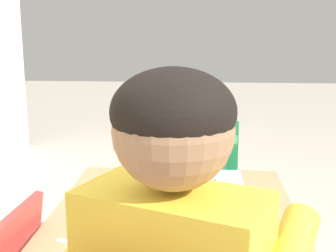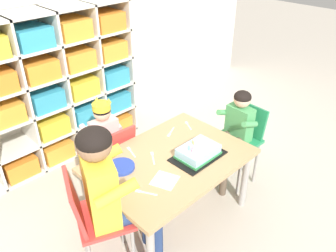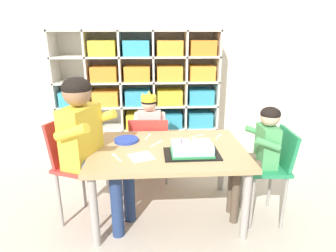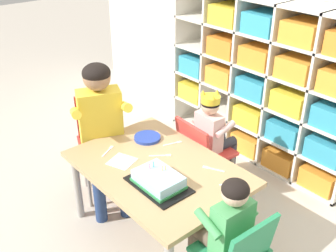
{
  "view_description": "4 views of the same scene",
  "coord_description": "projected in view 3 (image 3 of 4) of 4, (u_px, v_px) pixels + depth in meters",
  "views": [
    {
      "loc": [
        -1.29,
        -0.08,
        1.13
      ],
      "look_at": [
        0.14,
        0.02,
        0.82
      ],
      "focal_mm": 49.9,
      "sensor_mm": 36.0,
      "label": 1
    },
    {
      "loc": [
        -1.36,
        -1.35,
        1.98
      ],
      "look_at": [
        0.01,
        0.03,
        0.79
      ],
      "focal_mm": 36.33,
      "sensor_mm": 36.0,
      "label": 2
    },
    {
      "loc": [
        -0.12,
        -1.92,
        1.34
      ],
      "look_at": [
        0.0,
        0.0,
        0.71
      ],
      "focal_mm": 30.66,
      "sensor_mm": 36.0,
      "label": 3
    },
    {
      "loc": [
        1.63,
        -1.3,
        1.97
      ],
      "look_at": [
        0.02,
        0.07,
        0.82
      ],
      "focal_mm": 42.75,
      "sensor_mm": 36.0,
      "label": 4
    }
  ],
  "objects": [
    {
      "name": "adult_helper_seated",
      "position": [
        89.0,
        137.0,
        1.95
      ],
      "size": [
        0.49,
        0.47,
        1.07
      ],
      "rotation": [
        0.0,
        0.0,
        1.17
      ],
      "color": "yellow",
      "rests_on": "ground"
    },
    {
      "name": "storage_cubby_shelf",
      "position": [
        145.0,
        95.0,
        3.3
      ],
      "size": [
        1.81,
        0.36,
        1.37
      ],
      "color": "silver",
      "rests_on": "ground"
    },
    {
      "name": "fork_near_cake_tray",
      "position": [
        219.0,
        136.0,
        2.31
      ],
      "size": [
        0.08,
        0.12,
        0.0
      ],
      "rotation": [
        0.0,
        0.0,
        4.22
      ],
      "color": "white",
      "rests_on": "activity_table"
    },
    {
      "name": "guest_at_table_side",
      "position": [
        259.0,
        149.0,
        2.03
      ],
      "size": [
        0.31,
        0.3,
        0.86
      ],
      "rotation": [
        0.0,
        0.0,
        -1.63
      ],
      "color": "#4C9E5B",
      "rests_on": "ground"
    },
    {
      "name": "classroom_chair_guest_side",
      "position": [
        271.0,
        164.0,
        2.06
      ],
      "size": [
        0.32,
        0.36,
        0.69
      ],
      "rotation": [
        0.0,
        0.0,
        -1.63
      ],
      "color": "#238451",
      "rests_on": "ground"
    },
    {
      "name": "birthday_cake_on_tray",
      "position": [
        192.0,
        150.0,
        1.96
      ],
      "size": [
        0.38,
        0.24,
        0.12
      ],
      "color": "black",
      "rests_on": "activity_table"
    },
    {
      "name": "fork_beside_plate_stack",
      "position": [
        116.0,
        157.0,
        1.92
      ],
      "size": [
        0.08,
        0.13,
        0.0
      ],
      "rotation": [
        0.0,
        0.0,
        5.21
      ],
      "color": "white",
      "rests_on": "activity_table"
    },
    {
      "name": "fork_at_table_front_edge",
      "position": [
        148.0,
        136.0,
        2.31
      ],
      "size": [
        0.05,
        0.14,
        0.0
      ],
      "rotation": [
        0.0,
        0.0,
        4.41
      ],
      "color": "white",
      "rests_on": "activity_table"
    },
    {
      "name": "paper_plate_stack",
      "position": [
        126.0,
        140.0,
        2.2
      ],
      "size": [
        0.19,
        0.19,
        0.02
      ],
      "primitive_type": "cylinder",
      "color": "#233DA3",
      "rests_on": "activity_table"
    },
    {
      "name": "fork_near_child_seat",
      "position": [
        157.0,
        143.0,
        2.16
      ],
      "size": [
        0.1,
        0.13,
        0.0
      ],
      "rotation": [
        0.0,
        0.0,
        4.09
      ],
      "color": "white",
      "rests_on": "activity_table"
    },
    {
      "name": "ground",
      "position": [
        168.0,
        212.0,
        2.24
      ],
      "size": [
        16.0,
        16.0,
        0.0
      ],
      "primitive_type": "plane",
      "color": "#BCB2A3"
    },
    {
      "name": "classroom_chair_blue",
      "position": [
        149.0,
        142.0,
        2.62
      ],
      "size": [
        0.39,
        0.36,
        0.63
      ],
      "rotation": [
        0.0,
        0.0,
        3.08
      ],
      "color": "red",
      "rests_on": "ground"
    },
    {
      "name": "fork_by_napkin",
      "position": [
        196.0,
        136.0,
        2.32
      ],
      "size": [
        0.13,
        0.08,
        0.0
      ],
      "rotation": [
        0.0,
        0.0,
        0.46
      ],
      "color": "white",
      "rests_on": "activity_table"
    },
    {
      "name": "classroom_chair_adult_side",
      "position": [
        77.0,
        160.0,
        2.05
      ],
      "size": [
        0.44,
        0.44,
        0.77
      ],
      "rotation": [
        0.0,
        0.0,
        1.17
      ],
      "color": "red",
      "rests_on": "ground"
    },
    {
      "name": "child_with_crown",
      "position": [
        150.0,
        124.0,
        2.68
      ],
      "size": [
        0.3,
        0.31,
        0.84
      ],
      "rotation": [
        0.0,
        0.0,
        3.08
      ],
      "color": "beige",
      "rests_on": "ground"
    },
    {
      "name": "classroom_back_wall",
      "position": [
        159.0,
        23.0,
        3.29
      ],
      "size": [
        5.71,
        0.1,
        2.89
      ],
      "primitive_type": "cube",
      "color": "beige",
      "rests_on": "ground"
    },
    {
      "name": "paper_napkin_square",
      "position": [
        141.0,
        157.0,
        1.93
      ],
      "size": [
        0.2,
        0.2,
        0.0
      ],
      "primitive_type": "cube",
      "rotation": [
        0.0,
        0.0,
        0.37
      ],
      "color": "white",
      "rests_on": "activity_table"
    },
    {
      "name": "activity_table",
      "position": [
        168.0,
        156.0,
        2.1
      ],
      "size": [
        1.1,
        0.78,
        0.54
      ],
      "color": "tan",
      "rests_on": "ground"
    }
  ]
}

